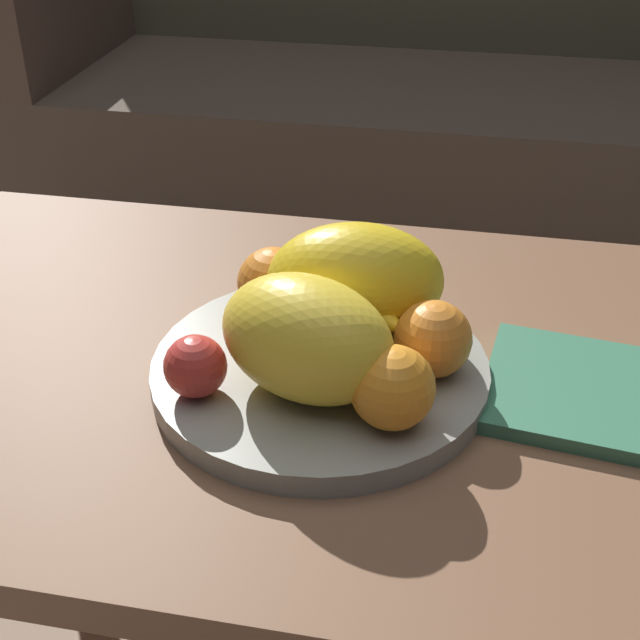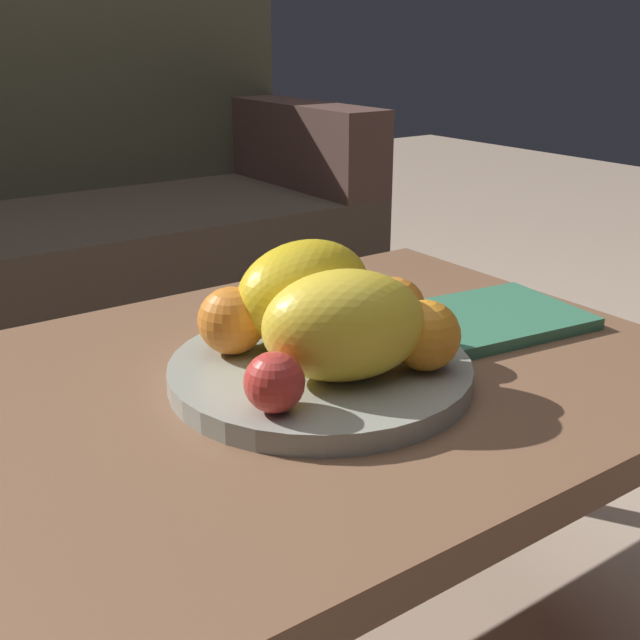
{
  "view_description": "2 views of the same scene",
  "coord_description": "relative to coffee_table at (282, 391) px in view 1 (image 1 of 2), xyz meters",
  "views": [
    {
      "loc": [
        0.19,
        -0.74,
        0.96
      ],
      "look_at": [
        0.05,
        -0.04,
        0.5
      ],
      "focal_mm": 48.79,
      "sensor_mm": 36.0,
      "label": 1
    },
    {
      "loc": [
        -0.42,
        -0.7,
        0.81
      ],
      "look_at": [
        0.05,
        -0.04,
        0.5
      ],
      "focal_mm": 43.95,
      "sensor_mm": 36.0,
      "label": 2
    }
  ],
  "objects": [
    {
      "name": "melon_large_front",
      "position": [
        0.07,
        0.03,
        0.13
      ],
      "size": [
        0.2,
        0.15,
        0.12
      ],
      "primitive_type": "ellipsoid",
      "rotation": [
        0.0,
        0.0,
        0.16
      ],
      "color": "yellow",
      "rests_on": "fruit_bowl"
    },
    {
      "name": "banana_bunch",
      "position": [
        0.07,
        0.03,
        0.1
      ],
      "size": [
        0.16,
        0.12,
        0.06
      ],
      "color": "gold",
      "rests_on": "fruit_bowl"
    },
    {
      "name": "orange_left",
      "position": [
        0.16,
        -0.03,
        0.11
      ],
      "size": [
        0.08,
        0.08,
        0.08
      ],
      "primitive_type": "sphere",
      "color": "orange",
      "rests_on": "fruit_bowl"
    },
    {
      "name": "melon_smaller_beside",
      "position": [
        0.05,
        -0.08,
        0.13
      ],
      "size": [
        0.21,
        0.18,
        0.12
      ],
      "primitive_type": "ellipsoid",
      "rotation": [
        0.0,
        0.0,
        -0.38
      ],
      "color": "yellow",
      "rests_on": "fruit_bowl"
    },
    {
      "name": "fruit_bowl",
      "position": [
        0.05,
        -0.04,
        0.06
      ],
      "size": [
        0.34,
        0.34,
        0.03
      ],
      "primitive_type": "cylinder",
      "color": "#9A9C8E",
      "rests_on": "coffee_table"
    },
    {
      "name": "apple_front",
      "position": [
        -0.06,
        -0.11,
        0.1
      ],
      "size": [
        0.06,
        0.06,
        0.06
      ],
      "primitive_type": "sphere",
      "color": "red",
      "rests_on": "fruit_bowl"
    },
    {
      "name": "orange_right",
      "position": [
        0.13,
        -0.12,
        0.11
      ],
      "size": [
        0.08,
        0.08,
        0.08
      ],
      "primitive_type": "sphere",
      "color": "orange",
      "rests_on": "fruit_bowl"
    },
    {
      "name": "coffee_table",
      "position": [
        0.0,
        0.0,
        0.0
      ],
      "size": [
        1.02,
        0.69,
        0.43
      ],
      "color": "brown",
      "rests_on": "ground_plane"
    },
    {
      "name": "ground_plane",
      "position": [
        0.0,
        0.0,
        -0.38
      ],
      "size": [
        8.0,
        8.0,
        0.0
      ],
      "primitive_type": "plane",
      "color": "tan"
    },
    {
      "name": "magazine",
      "position": [
        0.34,
        -0.02,
        0.05
      ],
      "size": [
        0.27,
        0.21,
        0.02
      ],
      "primitive_type": "cube",
      "rotation": [
        0.0,
        0.0,
        -0.13
      ],
      "color": "#3C7D5C",
      "rests_on": "coffee_table"
    },
    {
      "name": "couch",
      "position": [
        0.01,
        1.2,
        -0.08
      ],
      "size": [
        1.7,
        0.7,
        0.9
      ],
      "color": "#4A3D31",
      "rests_on": "ground_plane"
    },
    {
      "name": "orange_front",
      "position": [
        -0.02,
        0.05,
        0.11
      ],
      "size": [
        0.08,
        0.08,
        0.08
      ],
      "primitive_type": "sphere",
      "color": "orange",
      "rests_on": "fruit_bowl"
    }
  ]
}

